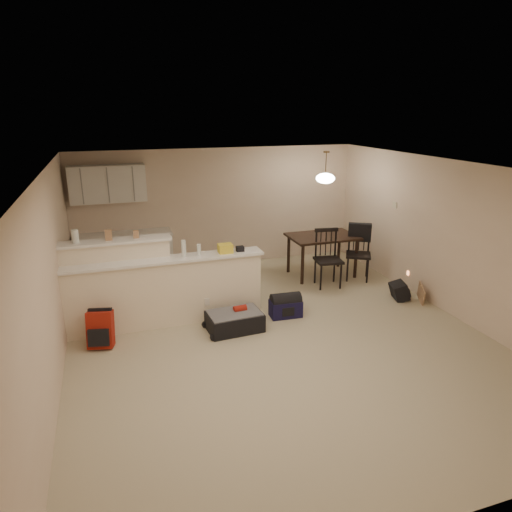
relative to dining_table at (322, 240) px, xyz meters
name	(u,v)px	position (x,y,z in m)	size (l,w,h in m)	color
room	(278,256)	(-1.80, -2.17, 0.51)	(7.00, 7.02, 2.50)	#B8AD8D
breakfast_bar	(149,288)	(-3.55, -1.19, -0.13)	(3.08, 0.58, 1.39)	#F4E4C5
upper_cabinets	(108,184)	(-4.00, 1.15, 1.16)	(1.40, 0.34, 0.70)	white
kitchen_counter	(126,257)	(-3.80, 1.02, -0.29)	(1.80, 0.60, 0.90)	white
thermostat	(395,205)	(1.19, -0.62, 0.76)	(0.02, 0.12, 0.12)	beige
jar	(75,236)	(-4.53, -1.05, 0.75)	(0.10, 0.10, 0.20)	silver
cereal_box	(109,235)	(-4.07, -1.05, 0.73)	(0.10, 0.07, 0.16)	#A37954
small_box	(136,234)	(-3.67, -1.05, 0.71)	(0.08, 0.06, 0.12)	#A37954
bottle_a	(184,249)	(-3.00, -1.27, 0.48)	(0.07, 0.07, 0.26)	silver
bottle_b	(199,250)	(-2.76, -1.27, 0.44)	(0.06, 0.06, 0.18)	silver
bag_lump	(225,248)	(-2.34, -1.27, 0.42)	(0.22, 0.18, 0.14)	#A37954
pouch	(240,249)	(-2.10, -1.27, 0.39)	(0.12, 0.10, 0.08)	#A37954
dining_table	(322,240)	(0.00, 0.00, 0.00)	(1.34, 0.90, 0.84)	black
pendant_lamp	(325,178)	(0.00, 0.00, 1.25)	(0.36, 0.36, 0.62)	brown
dining_chair_near	(328,259)	(-0.16, -0.60, -0.19)	(0.48, 0.46, 1.10)	black
dining_chair_far	(358,253)	(0.57, -0.45, -0.20)	(0.47, 0.45, 1.08)	black
suitcase	(235,321)	(-2.35, -1.80, -0.60)	(0.82, 0.53, 0.28)	black
red_backpack	(101,329)	(-4.31, -1.69, -0.47)	(0.35, 0.22, 0.53)	#A01E12
navy_duffel	(286,308)	(-1.43, -1.60, -0.60)	(0.51, 0.28, 0.28)	#15123A
black_daypack	(399,291)	(0.77, -1.58, -0.59)	(0.34, 0.24, 0.30)	black
cardboard_sheet	(421,294)	(1.05, -1.82, -0.58)	(0.40, 0.02, 0.30)	#A37954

